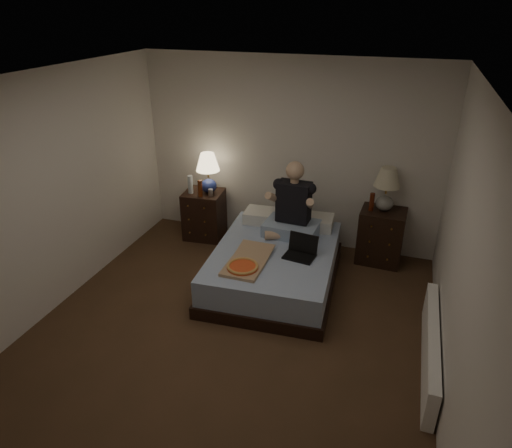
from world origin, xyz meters
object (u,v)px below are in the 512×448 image
(beer_bottle_left, at_px, (200,188))
(radiator, at_px, (430,348))
(beer_bottle_right, at_px, (372,202))
(soda_can, at_px, (211,193))
(nightstand_left, at_px, (204,214))
(lamp_left, at_px, (208,173))
(bed, at_px, (274,266))
(lamp_right, at_px, (386,189))
(person, at_px, (293,200))
(water_bottle, at_px, (190,185))
(pizza_box, at_px, (243,267))
(nightstand_right, at_px, (381,235))
(laptop, at_px, (300,248))

(beer_bottle_left, distance_m, radiator, 3.46)
(beer_bottle_right, bearing_deg, soda_can, -176.04)
(nightstand_left, height_order, beer_bottle_left, beer_bottle_left)
(nightstand_left, relative_size, lamp_left, 1.22)
(bed, height_order, lamp_right, lamp_right)
(radiator, bearing_deg, bed, 153.55)
(soda_can, relative_size, beer_bottle_right, 0.43)
(person, bearing_deg, lamp_right, 29.77)
(person, bearing_deg, water_bottle, 171.14)
(nightstand_left, xyz_separation_m, person, (1.38, -0.41, 0.58))
(beer_bottle_right, bearing_deg, lamp_right, 21.93)
(lamp_right, xyz_separation_m, beer_bottle_right, (-0.15, -0.06, -0.17))
(lamp_right, xyz_separation_m, water_bottle, (-2.57, -0.20, -0.18))
(bed, height_order, person, person)
(bed, height_order, pizza_box, pizza_box)
(water_bottle, relative_size, radiator, 0.16)
(nightstand_right, height_order, soda_can, soda_can)
(nightstand_left, height_order, lamp_right, lamp_right)
(soda_can, xyz_separation_m, beer_bottle_right, (2.12, 0.15, 0.09))
(lamp_left, xyz_separation_m, beer_bottle_left, (-0.05, -0.17, -0.17))
(radiator, bearing_deg, laptop, 151.51)
(lamp_left, xyz_separation_m, pizza_box, (1.01, -1.43, -0.47))
(lamp_right, xyz_separation_m, pizza_box, (-1.33, -1.52, -0.50))
(lamp_left, xyz_separation_m, lamp_right, (2.35, 0.09, 0.03))
(water_bottle, relative_size, pizza_box, 0.33)
(soda_can, xyz_separation_m, pizza_box, (0.94, -1.31, -0.24))
(bed, relative_size, water_bottle, 7.30)
(bed, height_order, beer_bottle_right, beer_bottle_right)
(pizza_box, height_order, radiator, pizza_box)
(person, bearing_deg, pizza_box, -102.74)
(bed, relative_size, radiator, 1.14)
(person, bearing_deg, lamp_left, 164.73)
(lamp_right, height_order, pizza_box, lamp_right)
(soda_can, distance_m, radiator, 3.37)
(lamp_left, xyz_separation_m, person, (1.30, -0.44, -0.04))
(bed, distance_m, soda_can, 1.45)
(bed, distance_m, beer_bottle_right, 1.46)
(laptop, bearing_deg, beer_bottle_left, 161.03)
(lamp_right, relative_size, beer_bottle_right, 2.43)
(nightstand_right, relative_size, pizza_box, 0.94)
(beer_bottle_right, bearing_deg, water_bottle, -176.82)
(laptop, bearing_deg, nightstand_left, 157.42)
(nightstand_right, bearing_deg, laptop, -125.83)
(nightstand_left, relative_size, soda_can, 6.83)
(person, bearing_deg, soda_can, 168.80)
(lamp_right, bearing_deg, pizza_box, -131.34)
(lamp_right, relative_size, person, 0.60)
(water_bottle, bearing_deg, nightstand_right, 4.33)
(bed, bearing_deg, radiator, -30.11)
(radiator, bearing_deg, person, 141.96)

